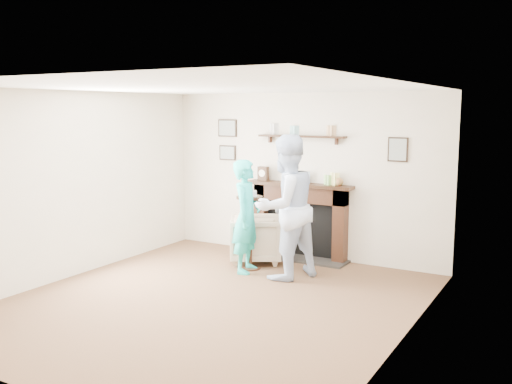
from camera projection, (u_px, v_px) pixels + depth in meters
The scene contains 6 objects.
ground at pixel (211, 302), 6.71m from camera, with size 5.00×5.00×0.00m, color brown.
room_shell at pixel (241, 160), 7.07m from camera, with size 4.54×5.02×2.52m.
armchair at pixel (256, 261), 8.51m from camera, with size 0.73×0.75×0.69m, color #C6B593.
man at pixel (285, 277), 7.70m from camera, with size 0.94×0.73×1.93m, color #A6B0CF.
woman at pixel (247, 271), 7.99m from camera, with size 0.57×0.38×1.57m, color #20A1B8.
pedestal_table at pixel (250, 218), 8.03m from camera, with size 0.37×0.37×1.20m.
Camera 1 is at (3.66, -5.34, 2.25)m, focal length 40.00 mm.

